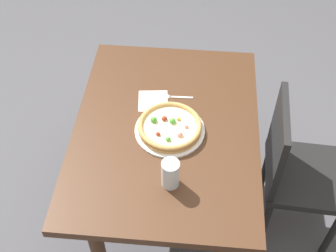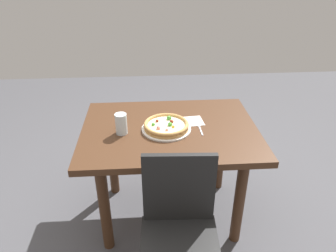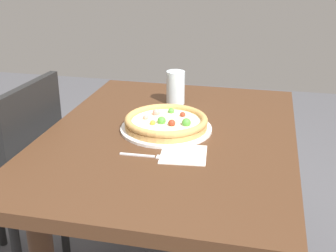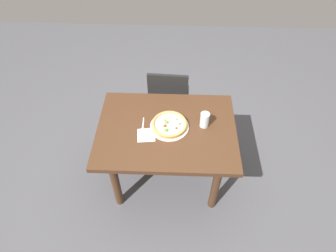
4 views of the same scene
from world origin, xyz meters
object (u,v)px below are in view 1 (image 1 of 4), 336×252
drinking_glass (170,174)px  chair_near (295,169)px  napkin (153,101)px  pizza (170,126)px  plate (170,130)px  fork (173,97)px  dining_table (166,143)px

drinking_glass → chair_near: bearing=-62.3°
drinking_glass → napkin: bearing=14.9°
pizza → plate: bearing=-79.0°
pizza → fork: bearing=0.6°
chair_near → plate: chair_near is taller
fork → drinking_glass: bearing=91.7°
dining_table → plate: bearing=-141.1°
plate → pizza: pizza is taller
dining_table → napkin: (0.16, 0.08, 0.12)m
dining_table → plate: (-0.02, -0.02, 0.12)m
chair_near → pizza: (-0.03, 0.62, 0.28)m
chair_near → pizza: 0.68m
pizza → napkin: (0.18, 0.10, -0.03)m
dining_table → fork: (0.20, -0.02, 0.12)m
pizza → drinking_glass: size_ratio=2.16×
plate → fork: size_ratio=1.93×
pizza → chair_near: bearing=-87.5°
plate → drinking_glass: 0.29m
drinking_glass → napkin: 0.49m
fork → napkin: 0.10m
plate → dining_table: bearing=38.9°
plate → pizza: bearing=101.0°
napkin → drinking_glass: bearing=-165.1°
dining_table → pizza: (-0.02, -0.02, 0.14)m
fork → drinking_glass: size_ratio=1.23×
chair_near → drinking_glass: bearing=-59.2°
dining_table → chair_near: (0.00, -0.64, -0.14)m
chair_near → napkin: (0.16, 0.72, 0.26)m
dining_table → fork: bearing=-4.6°
dining_table → pizza: size_ratio=3.94×
chair_near → fork: size_ratio=5.32×
drinking_glass → napkin: size_ratio=0.96×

